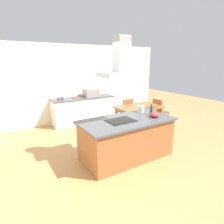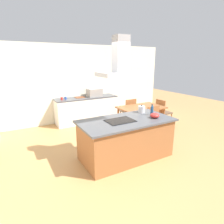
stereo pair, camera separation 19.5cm
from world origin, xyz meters
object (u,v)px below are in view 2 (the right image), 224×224
Objects in this scene: mixing_bowl at (155,115)px; cutting_board at (80,97)px; coffee_mug_blue at (65,98)px; chair_at_right_end at (162,111)px; chair_facing_back_wall at (129,110)px; coffee_mug_red at (62,99)px; dining_table at (141,109)px; range_hood at (121,63)px; cooktop at (120,121)px; chair_facing_island at (155,120)px; tea_kettle at (142,109)px; olive_oil_bottle at (152,111)px; countertop_microwave at (94,93)px.

cutting_board is at bearing 101.34° from mixing_bowl.
chair_at_right_end is (2.86, -1.59, -0.44)m from coffee_mug_blue.
chair_facing_back_wall is at bearing -35.25° from cutting_board.
chair_at_right_end is at bearing -27.55° from coffee_mug_red.
coffee_mug_red reaches higher than dining_table.
cooktop is at bearing 180.00° from range_hood.
cooktop is 1.74m from chair_facing_island.
tea_kettle reaches higher than chair_facing_back_wall.
mixing_bowl is 0.15× the size of dining_table.
coffee_mug_blue is 2.20m from chair_facing_back_wall.
cooktop is 2.25× the size of olive_oil_bottle.
tea_kettle is at bearing -150.20° from chair_at_right_end.
countertop_microwave is 5.56× the size of coffee_mug_blue.
dining_table is (0.69, 1.26, -0.35)m from olive_oil_bottle.
chair_facing_back_wall is at bearing -23.33° from coffee_mug_red.
mixing_bowl is 1.21m from chair_facing_island.
cutting_board is 0.38× the size of chair_facing_island.
countertop_microwave is 0.56× the size of chair_facing_back_wall.
tea_kettle is (0.83, 0.31, 0.08)m from cooktop.
mixing_bowl is 1.41m from range_hood.
countertop_microwave is at bearing 92.73° from tea_kettle.
olive_oil_bottle is (0.89, 0.01, 0.11)m from cooktop.
dining_table is (0.75, 0.96, -0.32)m from tea_kettle.
dining_table is 0.68m from chair_facing_island.
dining_table is 0.93m from chair_at_right_end.
cutting_board reaches higher than chair_at_right_end.
tea_kettle is at bearing 101.93° from olive_oil_bottle.
coffee_mug_red is at bearing 117.72° from tea_kettle.
cutting_board is (-0.72, 2.92, -0.10)m from olive_oil_bottle.
coffee_mug_blue is (-1.19, 2.55, -0.04)m from tea_kettle.
coffee_mug_red is 0.14m from coffee_mug_blue.
cooktop is at bearing -93.35° from cutting_board.
coffee_mug_blue is at bearing -178.98° from countertop_microwave.
dining_table is at bearing -49.70° from cutting_board.
chair_at_right_end is (2.49, 1.27, -0.40)m from cooktop.
chair_facing_island is 0.99× the size of range_hood.
mixing_bowl is (-0.03, -0.51, -0.03)m from tea_kettle.
range_hood is (0.36, -2.86, 1.16)m from coffee_mug_blue.
olive_oil_bottle is 3.15m from coffee_mug_red.
cooktop is at bearing -103.73° from countertop_microwave.
tea_kettle is at bearing 20.82° from range_hood.
countertop_microwave is 1.20m from coffee_mug_red.
coffee_mug_blue is at bearing -172.65° from cutting_board.
olive_oil_bottle is 1.26× the size of mixing_bowl.
coffee_mug_red is 0.10× the size of chair_at_right_end.
cooktop is 2.04m from dining_table.
cooktop reaches higher than chair_facing_back_wall.
olive_oil_bottle is 2.10m from chair_at_right_end.
chair_facing_island is (-0.92, -0.67, 0.00)m from chair_at_right_end.
range_hood is (-1.58, -1.93, 1.59)m from chair_facing_back_wall.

